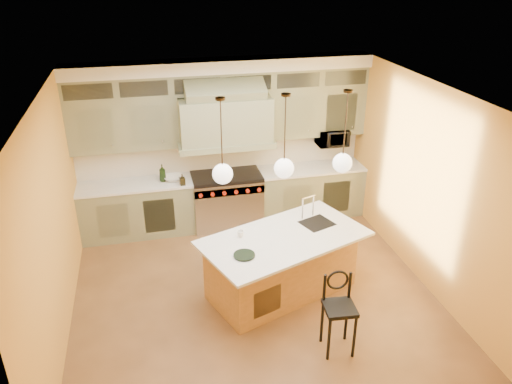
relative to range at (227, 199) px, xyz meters
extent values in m
plane|color=brown|center=(0.00, -2.14, -0.49)|extent=(5.00, 5.00, 0.00)
plane|color=white|center=(0.00, -2.14, 2.41)|extent=(5.00, 5.00, 0.00)
plane|color=gold|center=(0.00, 0.36, 0.96)|extent=(5.00, 0.00, 5.00)
plane|color=gold|center=(0.00, -4.64, 0.96)|extent=(5.00, 0.00, 5.00)
plane|color=gold|center=(-2.50, -2.14, 0.96)|extent=(0.00, 5.00, 5.00)
plane|color=gold|center=(2.50, -2.14, 0.96)|extent=(0.00, 5.00, 5.00)
cube|color=#757A5A|center=(-1.55, 0.03, -0.04)|extent=(1.90, 0.65, 0.90)
cube|color=#757A5A|center=(1.55, 0.03, -0.04)|extent=(1.90, 0.65, 0.90)
cube|color=white|center=(-1.55, 0.03, 0.43)|extent=(1.90, 0.68, 0.04)
cube|color=white|center=(1.55, 0.03, 0.43)|extent=(1.90, 0.68, 0.04)
cube|color=beige|center=(0.00, 0.34, 0.73)|extent=(5.00, 0.04, 0.56)
cube|color=#757A5A|center=(-1.62, 0.18, 1.44)|extent=(1.75, 0.35, 0.85)
cube|color=#757A5A|center=(1.62, 0.18, 1.44)|extent=(1.75, 0.35, 0.85)
cube|color=#757A5A|center=(0.00, 0.01, 1.46)|extent=(1.50, 0.70, 0.75)
cube|color=gray|center=(0.00, 0.01, 1.06)|extent=(1.60, 0.76, 0.10)
cube|color=#333833|center=(0.00, 0.18, 2.04)|extent=(5.00, 0.35, 0.35)
cube|color=white|center=(0.00, 0.16, 2.31)|extent=(5.00, 0.47, 0.20)
cube|color=silver|center=(0.00, 0.01, -0.04)|extent=(1.20, 0.70, 0.90)
cube|color=black|center=(0.00, 0.01, 0.44)|extent=(1.20, 0.70, 0.06)
cube|color=silver|center=(0.00, -0.31, 0.29)|extent=(1.20, 0.06, 0.14)
cube|color=olive|center=(0.40, -2.15, -0.05)|extent=(2.20, 1.59, 0.88)
cube|color=white|center=(0.42, -2.19, 0.41)|extent=(2.52, 1.91, 0.04)
cube|color=black|center=(0.98, -1.93, 0.41)|extent=(0.53, 0.51, 0.05)
cylinder|color=black|center=(0.58, -3.58, -0.18)|extent=(0.04, 0.04, 0.60)
cylinder|color=black|center=(0.89, -3.61, -0.18)|extent=(0.04, 0.04, 0.60)
cylinder|color=black|center=(0.61, -3.27, -0.18)|extent=(0.04, 0.04, 0.60)
cylinder|color=black|center=(0.92, -3.30, -0.18)|extent=(0.04, 0.04, 0.60)
cube|color=black|center=(0.75, -3.44, 0.14)|extent=(0.40, 0.40, 0.05)
torus|color=black|center=(0.76, -3.29, 0.43)|extent=(0.27, 0.05, 0.27)
imported|color=black|center=(1.95, 0.11, 0.96)|extent=(0.54, 0.37, 0.30)
imported|color=black|center=(-1.08, 0.01, 0.60)|extent=(0.12, 0.12, 0.30)
imported|color=black|center=(-0.78, -0.22, 0.55)|extent=(0.10, 0.10, 0.19)
imported|color=white|center=(-0.90, 0.01, 0.49)|extent=(0.35, 0.35, 0.08)
imported|color=white|center=(-0.16, -2.05, 0.48)|extent=(0.10, 0.10, 0.09)
cylinder|color=#2D2319|center=(-0.40, -2.15, 2.39)|extent=(0.12, 0.12, 0.03)
cylinder|color=#2D2319|center=(-0.40, -2.15, 1.95)|extent=(0.02, 0.02, 0.93)
sphere|color=white|center=(-0.40, -2.15, 1.43)|extent=(0.26, 0.26, 0.26)
cylinder|color=#2D2319|center=(0.40, -2.15, 2.39)|extent=(0.12, 0.12, 0.03)
cylinder|color=#2D2319|center=(0.40, -2.15, 1.95)|extent=(0.02, 0.02, 0.93)
sphere|color=white|center=(0.40, -2.15, 1.43)|extent=(0.26, 0.26, 0.26)
cylinder|color=#2D2319|center=(1.20, -2.15, 2.39)|extent=(0.12, 0.12, 0.03)
cylinder|color=#2D2319|center=(1.20, -2.15, 1.95)|extent=(0.02, 0.02, 0.93)
sphere|color=white|center=(1.20, -2.15, 1.43)|extent=(0.26, 0.26, 0.26)
camera|label=1|loc=(-1.29, -7.82, 3.93)|focal=35.00mm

